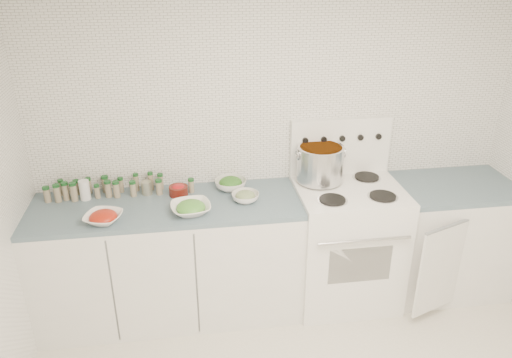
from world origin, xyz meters
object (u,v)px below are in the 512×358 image
at_px(bowl_tomato, 103,217).
at_px(bowl_snowpea, 191,208).
at_px(stove, 345,240).
at_px(stock_pot, 320,162).

relative_size(bowl_tomato, bowl_snowpea, 0.98).
distance_m(stove, stock_pot, 0.64).
bearing_deg(bowl_snowpea, bowl_tomato, -176.09).
xyz_separation_m(stove, stock_pot, (-0.19, 0.14, 0.59)).
xyz_separation_m(bowl_tomato, bowl_snowpea, (0.56, 0.04, 0.00)).
distance_m(stock_pot, bowl_snowpea, 1.00).
xyz_separation_m(stove, bowl_tomato, (-1.69, -0.18, 0.44)).
distance_m(bowl_tomato, bowl_snowpea, 0.56).
bearing_deg(stock_pot, stove, -37.05).
xyz_separation_m(stove, bowl_snowpea, (-1.14, -0.14, 0.44)).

